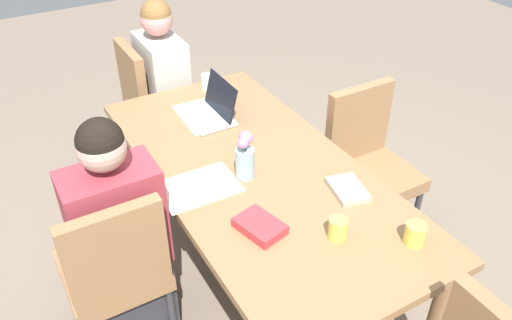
# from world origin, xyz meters

# --- Properties ---
(ground_plane) EXTENTS (10.00, 10.00, 0.00)m
(ground_plane) POSITION_xyz_m (0.00, 0.00, 0.00)
(ground_plane) COLOR #756656
(dining_table) EXTENTS (1.95, 0.92, 0.72)m
(dining_table) POSITION_xyz_m (0.00, 0.00, 0.65)
(dining_table) COLOR olive
(dining_table) RESTS_ON ground_plane
(chair_head_right_left_near) EXTENTS (0.44, 0.44, 0.90)m
(chair_head_right_left_near) POSITION_xyz_m (1.30, 0.07, 0.50)
(chair_head_right_left_near) COLOR olive
(chair_head_right_left_near) RESTS_ON ground_plane
(person_head_right_left_near) EXTENTS (0.40, 0.36, 1.19)m
(person_head_right_left_near) POSITION_xyz_m (1.24, -0.01, 0.53)
(person_head_right_left_near) COLOR #2D2D33
(person_head_right_left_near) RESTS_ON ground_plane
(chair_far_left_mid) EXTENTS (0.44, 0.44, 0.90)m
(chair_far_left_mid) POSITION_xyz_m (-0.06, 0.75, 0.50)
(chair_far_left_mid) COLOR olive
(chair_far_left_mid) RESTS_ON ground_plane
(person_far_left_mid) EXTENTS (0.36, 0.40, 1.19)m
(person_far_left_mid) POSITION_xyz_m (0.01, 0.69, 0.53)
(person_far_left_mid) COLOR #2D2D33
(person_far_left_mid) RESTS_ON ground_plane
(chair_near_left_far) EXTENTS (0.44, 0.44, 0.90)m
(chair_near_left_far) POSITION_xyz_m (0.03, -0.76, 0.50)
(chair_near_left_far) COLOR olive
(chair_near_left_far) RESTS_ON ground_plane
(flower_vase) EXTENTS (0.09, 0.09, 0.25)m
(flower_vase) POSITION_xyz_m (-0.03, 0.07, 0.84)
(flower_vase) COLOR #8EA8B7
(flower_vase) RESTS_ON dining_table
(placemat_head_right_left_near) EXTENTS (0.37, 0.27, 0.00)m
(placemat_head_right_left_near) POSITION_xyz_m (0.58, -0.00, 0.72)
(placemat_head_right_left_near) COLOR beige
(placemat_head_right_left_near) RESTS_ON dining_table
(placemat_far_left_mid) EXTENTS (0.27, 0.37, 0.00)m
(placemat_far_left_mid) POSITION_xyz_m (0.01, 0.30, 0.72)
(placemat_far_left_mid) COLOR beige
(placemat_far_left_mid) RESTS_ON dining_table
(laptop_head_right_left_near) EXTENTS (0.32, 0.22, 0.21)m
(laptop_head_right_left_near) POSITION_xyz_m (0.55, -0.03, 0.77)
(laptop_head_right_left_near) COLOR silver
(laptop_head_right_left_near) RESTS_ON dining_table
(coffee_mug_near_left) EXTENTS (0.08, 0.08, 0.09)m
(coffee_mug_near_left) POSITION_xyz_m (0.86, -0.16, 0.77)
(coffee_mug_near_left) COLOR white
(coffee_mug_near_left) RESTS_ON dining_table
(coffee_mug_near_right) EXTENTS (0.08, 0.08, 0.09)m
(coffee_mug_near_right) POSITION_xyz_m (-0.75, -0.30, 0.77)
(coffee_mug_near_right) COLOR #DBC64C
(coffee_mug_near_right) RESTS_ON dining_table
(coffee_mug_centre_left) EXTENTS (0.08, 0.08, 0.09)m
(coffee_mug_centre_left) POSITION_xyz_m (-0.57, -0.05, 0.77)
(coffee_mug_centre_left) COLOR #DBC64C
(coffee_mug_centre_left) RESTS_ON dining_table
(book_red_cover) EXTENTS (0.23, 0.18, 0.04)m
(book_red_cover) POSITION_xyz_m (-0.38, 0.20, 0.74)
(book_red_cover) COLOR #B73338
(book_red_cover) RESTS_ON dining_table
(book_blue_cover) EXTENTS (0.23, 0.18, 0.03)m
(book_blue_cover) POSITION_xyz_m (-0.36, -0.27, 0.74)
(book_blue_cover) COLOR #B2A38E
(book_blue_cover) RESTS_ON dining_table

